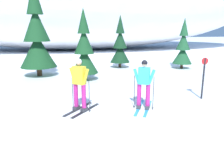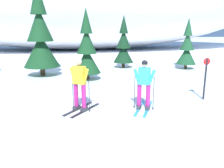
# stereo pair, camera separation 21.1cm
# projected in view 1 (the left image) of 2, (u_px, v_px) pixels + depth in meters

# --- Properties ---
(ground_plane) EXTENTS (120.00, 120.00, 0.00)m
(ground_plane) POSITION_uv_depth(u_px,v_px,m) (143.00, 119.00, 7.32)
(ground_plane) COLOR white
(skier_cyan_jacket) EXTENTS (1.17, 1.71, 1.77)m
(skier_cyan_jacket) POSITION_uv_depth(u_px,v_px,m) (144.00, 84.00, 7.97)
(skier_cyan_jacket) COLOR #2893CC
(skier_cyan_jacket) RESTS_ON ground
(skier_yellow_jacket) EXTENTS (1.36, 1.51, 1.84)m
(skier_yellow_jacket) POSITION_uv_depth(u_px,v_px,m) (80.00, 84.00, 7.78)
(skier_yellow_jacket) COLOR black
(skier_yellow_jacket) RESTS_ON ground
(pine_tree_center_left) EXTENTS (2.11, 2.11, 5.47)m
(pine_tree_center_left) POSITION_uv_depth(u_px,v_px,m) (37.00, 37.00, 13.33)
(pine_tree_center_left) COLOR #47301E
(pine_tree_center_left) RESTS_ON ground
(pine_tree_center) EXTENTS (1.50, 1.50, 3.87)m
(pine_tree_center) POSITION_uv_depth(u_px,v_px,m) (84.00, 51.00, 12.46)
(pine_tree_center) COLOR #47301E
(pine_tree_center) RESTS_ON ground
(pine_tree_center_right) EXTENTS (1.44, 1.44, 3.73)m
(pine_tree_center_right) POSITION_uv_depth(u_px,v_px,m) (120.00, 46.00, 16.50)
(pine_tree_center_right) COLOR #47301E
(pine_tree_center_right) RESTS_ON ground
(pine_tree_far_right) EXTENTS (1.35, 1.35, 3.50)m
(pine_tree_far_right) POSITION_uv_depth(u_px,v_px,m) (183.00, 48.00, 16.07)
(pine_tree_far_right) COLOR #47301E
(pine_tree_far_right) RESTS_ON ground
(trail_marker_post) EXTENTS (0.28, 0.07, 1.69)m
(trail_marker_post) POSITION_uv_depth(u_px,v_px,m) (203.00, 76.00, 9.19)
(trail_marker_post) COLOR black
(trail_marker_post) RESTS_ON ground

